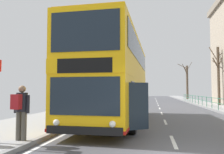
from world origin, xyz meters
TOP-DOWN VIEW (x-y plane):
  - double_decker_bus_main at (-2.57, 6.99)m, footprint 3.24×11.07m
  - pedestrian_railing_far_kerb at (4.45, 17.10)m, footprint 0.05×33.61m
  - pedestrian_with_backpack at (-4.61, 1.26)m, footprint 0.55×0.54m
  - bare_tree_far_00 at (6.35, 21.03)m, footprint 2.01×2.79m
  - bare_tree_far_01 at (5.77, 39.60)m, footprint 2.34×2.51m

SIDE VIEW (x-z plane):
  - pedestrian_railing_far_kerb at x=4.45m, z-range 0.31..1.28m
  - pedestrian_with_backpack at x=-4.61m, z-range 0.28..1.95m
  - double_decker_bus_main at x=-2.57m, z-range 0.10..4.52m
  - bare_tree_far_01 at x=5.77m, z-range 0.10..6.86m
  - bare_tree_far_00 at x=6.35m, z-range 0.36..6.94m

